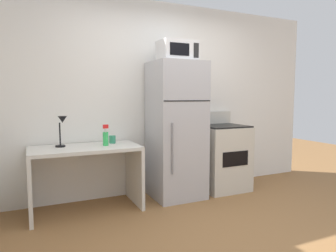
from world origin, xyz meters
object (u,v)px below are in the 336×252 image
desk_lamp (62,126)px  refrigerator (176,130)px  spray_bottle (106,137)px  coffee_mug (112,139)px  oven_range (222,157)px  microwave (177,51)px  desk (86,166)px

desk_lamp → refrigerator: 1.42m
spray_bottle → desk_lamp: bearing=166.2°
coffee_mug → oven_range: bearing=-3.7°
oven_range → microwave: bearing=-177.3°
spray_bottle → desk: bearing=173.0°
desk → oven_range: (1.91, 0.02, -0.06)m
desk → spray_bottle: bearing=-7.0°
desk → desk_lamp: bearing=160.0°
desk_lamp → spray_bottle: desk_lamp is taller
desk_lamp → spray_bottle: size_ratio=1.42×
refrigerator → microwave: 1.01m
spray_bottle → coffee_mug: 0.20m
desk_lamp → coffee_mug: size_ratio=3.72×
coffee_mug → refrigerator: bearing=-7.9°
oven_range → desk_lamp: bearing=178.3°
refrigerator → oven_range: bearing=1.1°
spray_bottle → refrigerator: size_ratio=0.14×
desk → desk_lamp: 0.53m
desk → desk_lamp: desk_lamp is taller
microwave → refrigerator: bearing=90.3°
coffee_mug → refrigerator: refrigerator is taller
coffee_mug → desk_lamp: bearing=-176.4°
desk_lamp → coffee_mug: (0.59, 0.04, -0.19)m
desk_lamp → coffee_mug: bearing=3.6°
spray_bottle → refrigerator: 0.94m
coffee_mug → refrigerator: 0.83m
desk → coffee_mug: coffee_mug is taller
desk_lamp → refrigerator: size_ratio=0.20×
spray_bottle → oven_range: size_ratio=0.23×
desk_lamp → refrigerator: (1.41, -0.08, -0.11)m
refrigerator → microwave: bearing=-89.7°
desk_lamp → desk: bearing=-20.0°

